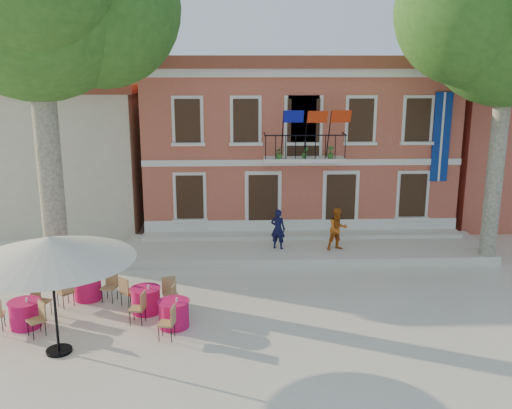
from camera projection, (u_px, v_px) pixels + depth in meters
The scene contains 12 objects.
ground at pixel (260, 298), 17.99m from camera, with size 90.00×90.00×0.00m, color beige.
main_building at pixel (293, 138), 26.85m from camera, with size 13.50×9.59×7.50m.
neighbor_west at pixel (54, 148), 27.56m from camera, with size 9.40×9.40×6.40m.
terrace at pixel (306, 249), 22.30m from camera, with size 14.00×3.40×0.30m, color silver.
plane_tree_east at pixel (511, 20), 19.15m from camera, with size 5.92×5.92×11.63m.
patio_umbrella at pixel (50, 249), 13.94m from camera, with size 4.16×4.16×3.09m.
pedestrian_navy at pixel (278, 229), 21.67m from camera, with size 0.56×0.37×1.55m, color black.
pedestrian_orange at pixel (338, 229), 21.54m from camera, with size 0.79×0.62×1.62m, color #C35916.
cafe_table_0 at pixel (87, 286), 17.81m from camera, with size 1.81×1.81×0.95m.
cafe_table_1 at pixel (174, 313), 15.93m from camera, with size 0.90×1.96×0.95m.
cafe_table_2 at pixel (25, 313), 15.91m from camera, with size 1.78×1.84×0.95m.
cafe_table_3 at pixel (146, 299), 16.85m from camera, with size 1.85×1.76×0.95m.
Camera 1 is at (-0.72, -16.74, 7.19)m, focal length 40.00 mm.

